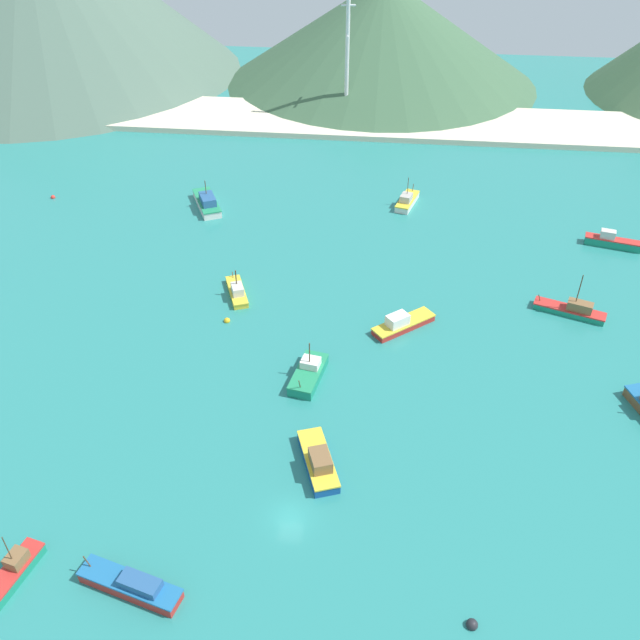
{
  "coord_description": "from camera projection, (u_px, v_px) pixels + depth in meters",
  "views": [
    {
      "loc": [
        7.71,
        -42.77,
        58.52
      ],
      "look_at": [
        -0.09,
        30.06,
        2.97
      ],
      "focal_mm": 37.98,
      "sensor_mm": 36.0,
      "label": 1
    }
  ],
  "objects": [
    {
      "name": "beach_strip",
      "position": [
        357.0,
        121.0,
        156.97
      ],
      "size": [
        247.0,
        21.58,
        1.2
      ],
      "primitive_type": "cube",
      "color": "beige",
      "rests_on": "ground"
    },
    {
      "name": "buoy_0",
      "position": [
        53.0,
        197.0,
        127.06
      ],
      "size": [
        0.83,
        0.83,
        0.83
      ],
      "color": "red",
      "rests_on": "ground"
    },
    {
      "name": "fishing_boat_11",
      "position": [
        612.0,
        241.0,
        112.51
      ],
      "size": [
        9.17,
        3.99,
        2.83
      ],
      "color": "#198466",
      "rests_on": "ground"
    },
    {
      "name": "fishing_boat_10",
      "position": [
        309.0,
        373.0,
        86.39
      ],
      "size": [
        4.6,
        8.3,
        5.48
      ],
      "color": "#198466",
      "rests_on": "ground"
    },
    {
      "name": "fishing_boat_12",
      "position": [
        407.0,
        201.0,
        124.32
      ],
      "size": [
        4.61,
        8.27,
        5.65
      ],
      "color": "silver",
      "rests_on": "ground"
    },
    {
      "name": "buoy_1",
      "position": [
        227.0,
        321.0,
        96.46
      ],
      "size": [
        0.9,
        0.9,
        0.9
      ],
      "color": "gold",
      "rests_on": "ground"
    },
    {
      "name": "fishing_boat_2",
      "position": [
        319.0,
        461.0,
        74.63
      ],
      "size": [
        5.72,
        9.35,
        2.84
      ],
      "color": "#14478C",
      "rests_on": "ground"
    },
    {
      "name": "fishing_boat_1",
      "position": [
        207.0,
        202.0,
        123.4
      ],
      "size": [
        7.45,
        10.78,
        5.43
      ],
      "color": "silver",
      "rests_on": "ground"
    },
    {
      "name": "buoy_2",
      "position": [
        472.0,
        625.0,
        60.52
      ],
      "size": [
        1.09,
        1.09,
        1.09
      ],
      "color": "#232328",
      "rests_on": "ground"
    },
    {
      "name": "hill_central",
      "position": [
        383.0,
        31.0,
        173.18
      ],
      "size": [
        81.53,
        81.53,
        25.86
      ],
      "color": "#3D6042",
      "rests_on": "ground"
    },
    {
      "name": "radio_tower",
      "position": [
        347.0,
        52.0,
        148.53
      ],
      "size": [
        3.08,
        2.47,
        30.84
      ],
      "color": "silver",
      "rests_on": "ground"
    },
    {
      "name": "fishing_boat_5",
      "position": [
        402.0,
        323.0,
        94.81
      ],
      "size": [
        9.08,
        8.11,
        2.58
      ],
      "color": "red",
      "rests_on": "ground"
    },
    {
      "name": "ground",
      "position": [
        321.0,
        339.0,
        93.82
      ],
      "size": [
        260.0,
        280.0,
        0.5
      ],
      "color": "teal"
    },
    {
      "name": "fishing_boat_4",
      "position": [
        572.0,
        310.0,
        97.41
      ],
      "size": [
        10.2,
        5.45,
        6.85
      ],
      "color": "#198466",
      "rests_on": "ground"
    },
    {
      "name": "fishing_boat_3",
      "position": [
        237.0,
        291.0,
        101.24
      ],
      "size": [
        4.93,
        8.14,
        4.62
      ],
      "color": "gold",
      "rests_on": "ground"
    },
    {
      "name": "fishing_boat_9",
      "position": [
        14.0,
        571.0,
        64.09
      ],
      "size": [
        3.69,
        7.26,
        5.69
      ],
      "color": "#198466",
      "rests_on": "ground"
    },
    {
      "name": "fishing_boat_6",
      "position": [
        132.0,
        585.0,
        62.9
      ],
      "size": [
        10.52,
        4.96,
        2.68
      ],
      "color": "red",
      "rests_on": "ground"
    }
  ]
}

